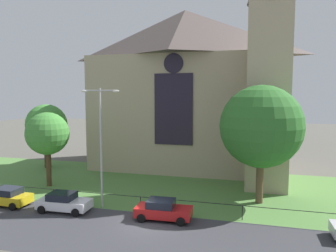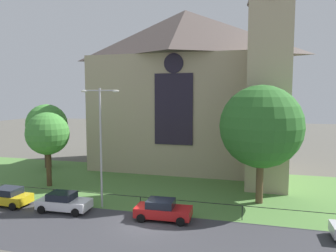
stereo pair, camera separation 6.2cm
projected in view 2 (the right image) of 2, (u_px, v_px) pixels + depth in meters
The scene contains 12 objects.
ground at pixel (178, 186), 32.87m from camera, with size 160.00×160.00×0.00m, color #56544C.
road_asphalt at pixel (137, 235), 21.33m from camera, with size 120.00×8.00×0.01m, color #38383D.
grass_verge at pixel (174, 192), 30.95m from camera, with size 120.00×20.00×0.01m, color #517F3D.
church_building at pixel (190, 87), 40.71m from camera, with size 23.20×16.20×26.00m.
iron_railing at pixel (140, 198), 25.93m from camera, with size 32.28×0.07×1.13m.
tree_left_far at pixel (47, 125), 40.82m from camera, with size 5.14×5.14×8.13m.
tree_right_near at pixel (261, 127), 27.16m from camera, with size 7.04×7.04×10.18m.
tree_left_near at pixel (48, 134), 32.48m from camera, with size 4.33×4.33×7.58m.
streetlamp_near at pixel (101, 134), 26.19m from camera, with size 3.37×0.26×9.87m.
parked_car_yellow at pixel (7, 196), 27.16m from camera, with size 4.24×2.09×1.51m.
parked_car_white at pixel (64, 202), 25.77m from camera, with size 4.26×2.15×1.51m.
parked_car_red at pixel (163, 210), 24.01m from camera, with size 4.26×2.15×1.51m.
Camera 2 is at (7.27, -21.30, 9.35)m, focal length 34.30 mm.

